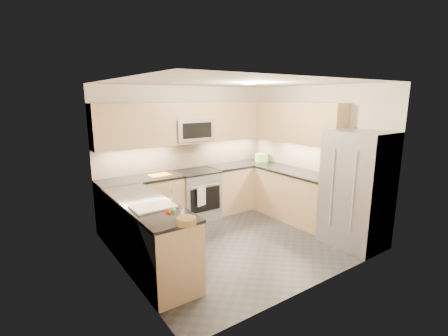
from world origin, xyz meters
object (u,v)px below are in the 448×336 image
microwave (192,130)px  fruit_basket (186,221)px  utensil_bowl (262,157)px  gas_range (197,195)px  refrigerator (357,189)px  cutting_board (160,175)px

microwave → fruit_basket: microwave is taller
microwave → utensil_bowl: bearing=-5.1°
gas_range → refrigerator: size_ratio=0.51×
gas_range → utensil_bowl: utensil_bowl is taller
microwave → utensil_bowl: (1.62, -0.15, -0.68)m
microwave → cutting_board: size_ratio=2.08×
utensil_bowl → cutting_board: size_ratio=0.80×
microwave → utensil_bowl: 1.76m
utensil_bowl → fruit_basket: (-3.05, -2.25, -0.04)m
cutting_board → fruit_basket: bearing=-107.1°
microwave → cutting_board: bearing=-172.4°
refrigerator → microwave: bearing=119.6°
microwave → refrigerator: size_ratio=0.42×
gas_range → microwave: size_ratio=1.20×
gas_range → cutting_board: bearing=177.8°
refrigerator → utensil_bowl: 2.41m
refrigerator → fruit_basket: 2.89m
cutting_board → utensil_bowl: bearing=-1.2°
cutting_board → microwave: bearing=7.6°
gas_range → fruit_basket: bearing=-122.3°
utensil_bowl → cutting_board: bearing=178.8°
gas_range → utensil_bowl: (1.62, -0.02, 0.57)m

